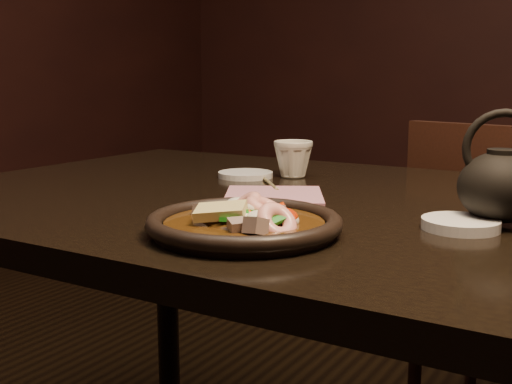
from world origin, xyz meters
The scene contains 10 objects.
table centered at (0.00, 0.00, 0.67)m, with size 1.60×0.90×0.75m.
chair centered at (0.10, 0.65, 0.46)m, with size 0.48×0.48×0.85m.
plate centered at (-0.06, -0.27, 0.76)m, with size 0.26×0.26×0.03m.
stirfry centered at (-0.06, -0.27, 0.77)m, with size 0.17×0.13×0.05m.
soy_dish centered at (0.18, -0.10, 0.76)m, with size 0.10×0.10×0.01m, color white.
saucer_left centered at (-0.31, 0.14, 0.76)m, with size 0.11×0.11×0.01m, color white.
tea_cup centered at (-0.23, 0.19, 0.79)m, with size 0.08×0.07×0.08m, color beige.
chopsticks centered at (-0.25, 0.11, 0.75)m, with size 0.17×0.20×0.01m.
napkin centered at (-0.16, -0.02, 0.75)m, with size 0.17×0.17×0.00m, color #AF6C7B.
teapot centered at (0.21, -0.04, 0.81)m, with size 0.14×0.12×0.16m.
Camera 1 is at (0.38, -0.96, 0.95)m, focal length 45.00 mm.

